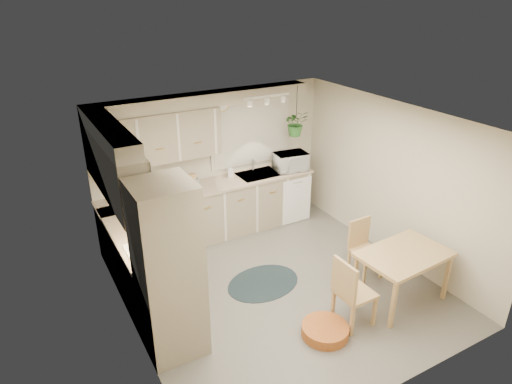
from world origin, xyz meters
TOP-DOWN VIEW (x-y plane):
  - floor at (0.00, 0.00)m, footprint 4.20×4.20m
  - ceiling at (0.00, 0.00)m, footprint 4.20×4.20m
  - wall_back at (0.00, 2.10)m, footprint 4.00×0.04m
  - wall_front at (0.00, -2.10)m, footprint 4.00×0.04m
  - wall_left at (-2.00, 0.00)m, footprint 0.04×4.20m
  - wall_right at (2.00, 0.00)m, footprint 0.04×4.20m
  - base_cab_left at (-1.70, 0.88)m, footprint 0.60×1.85m
  - base_cab_back at (-0.20, 1.80)m, footprint 3.60×0.60m
  - counter_left at (-1.69, 0.88)m, footprint 0.64×1.89m
  - counter_back at (-0.20, 1.79)m, footprint 3.64×0.64m
  - oven_stack at (-1.68, -0.38)m, footprint 0.65×0.65m
  - wall_oven_face at (-1.35, -0.38)m, footprint 0.02×0.56m
  - upper_cab_left at (-1.82, 1.00)m, footprint 0.35×2.00m
  - upper_cab_back at (-1.00, 1.93)m, footprint 2.00×0.35m
  - soffit_left at (-1.85, 1.00)m, footprint 0.30×2.00m
  - soffit_back at (-0.20, 1.95)m, footprint 3.60×0.30m
  - cooktop at (-1.68, 0.30)m, footprint 0.52×0.58m
  - range_hood at (-1.70, 0.30)m, footprint 0.40×0.60m
  - window_blinds at (0.70, 2.07)m, footprint 1.40×0.02m
  - window_frame at (0.70, 2.08)m, footprint 1.50×0.02m
  - sink at (0.70, 1.80)m, footprint 0.70×0.48m
  - dishwasher_front at (1.30, 1.49)m, footprint 0.58×0.02m
  - track_light_bar at (0.70, 1.55)m, footprint 0.80×0.04m
  - wall_clock at (0.15, 2.07)m, footprint 0.30×0.03m
  - dining_table at (1.27, -1.02)m, footprint 1.21×0.85m
  - chair_left at (0.43, -1.07)m, footprint 0.45×0.45m
  - chair_back at (1.24, -0.37)m, footprint 0.42×0.42m
  - braided_rug at (-0.14, 0.19)m, footprint 1.18×0.94m
  - pet_bed at (-0.02, -1.10)m, footprint 0.72×0.72m
  - microwave at (1.28, 1.70)m, footprint 0.59×0.37m
  - soap_bottle at (0.23, 1.95)m, footprint 0.13×0.22m
  - hanging_plant at (1.37, 1.70)m, footprint 0.50×0.53m
  - coffee_maker at (-0.86, 1.80)m, footprint 0.19×0.23m
  - toaster at (-0.52, 1.82)m, footprint 0.26×0.15m
  - knife_block at (-0.49, 1.85)m, footprint 0.10×0.10m

SIDE VIEW (x-z plane):
  - floor at x=0.00m, z-range 0.00..0.00m
  - braided_rug at x=-0.14m, z-range 0.00..0.01m
  - pet_bed at x=-0.02m, z-range 0.00..0.13m
  - dining_table at x=1.27m, z-range 0.00..0.73m
  - dishwasher_front at x=1.30m, z-range 0.01..0.84m
  - chair_back at x=1.24m, z-range 0.00..0.86m
  - base_cab_left at x=-1.70m, z-range 0.00..0.90m
  - base_cab_back at x=-0.20m, z-range 0.00..0.90m
  - chair_left at x=0.43m, z-range 0.00..0.94m
  - sink at x=0.70m, z-range 0.85..0.95m
  - counter_left at x=-1.69m, z-range 0.90..0.94m
  - counter_back at x=-0.20m, z-range 0.90..0.94m
  - cooktop at x=-1.68m, z-range 0.93..0.95m
  - soap_bottle at x=0.23m, z-range 0.94..1.04m
  - toaster at x=-0.52m, z-range 0.94..1.09m
  - oven_stack at x=-1.68m, z-range 0.00..2.10m
  - wall_oven_face at x=-1.35m, z-range 0.76..1.34m
  - knife_block at x=-0.49m, z-range 0.94..1.16m
  - coffee_maker at x=-0.86m, z-range 0.94..1.27m
  - microwave at x=1.28m, z-range 0.94..1.32m
  - wall_back at x=0.00m, z-range 0.00..2.40m
  - wall_front at x=0.00m, z-range 0.00..2.40m
  - wall_left at x=-2.00m, z-range 0.00..2.40m
  - wall_right at x=2.00m, z-range 0.00..2.40m
  - range_hood at x=-1.70m, z-range 1.33..1.47m
  - window_blinds at x=0.70m, z-range 1.10..2.10m
  - window_frame at x=0.70m, z-range 1.05..2.15m
  - hanging_plant at x=1.37m, z-range 1.55..1.89m
  - upper_cab_left at x=-1.82m, z-range 1.45..2.20m
  - upper_cab_back at x=-1.00m, z-range 1.45..2.20m
  - wall_clock at x=0.15m, z-range 2.03..2.33m
  - soffit_left at x=-1.85m, z-range 2.20..2.40m
  - soffit_back at x=-0.20m, z-range 2.20..2.40m
  - track_light_bar at x=0.70m, z-range 2.31..2.35m
  - ceiling at x=0.00m, z-range 2.40..2.40m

